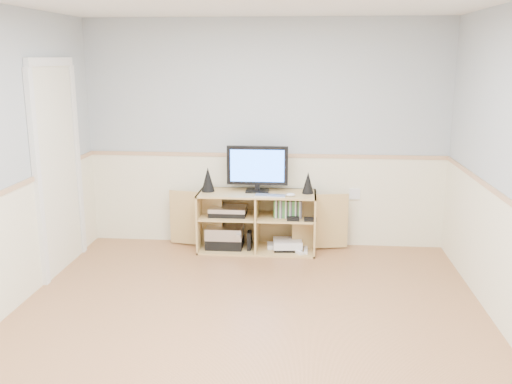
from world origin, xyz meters
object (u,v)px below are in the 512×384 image
(media_cabinet, at_px, (257,219))
(monitor, at_px, (257,167))
(keyboard, at_px, (270,195))
(game_consoles, at_px, (287,245))

(media_cabinet, bearing_deg, monitor, -90.00)
(monitor, height_order, keyboard, monitor)
(media_cabinet, relative_size, keyboard, 6.16)
(media_cabinet, distance_m, game_consoles, 0.43)
(monitor, bearing_deg, game_consoles, -10.48)
(keyboard, bearing_deg, monitor, 135.54)
(media_cabinet, height_order, keyboard, keyboard)
(media_cabinet, height_order, game_consoles, media_cabinet)
(game_consoles, bearing_deg, keyboard, -143.93)
(monitor, relative_size, game_consoles, 1.45)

